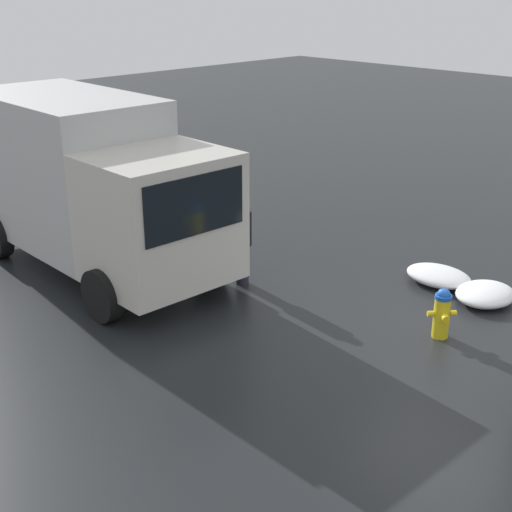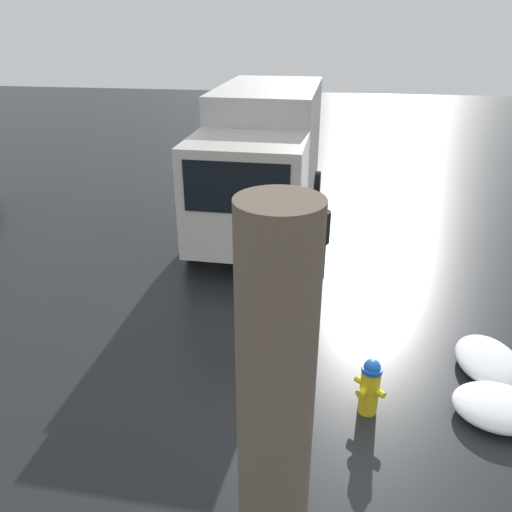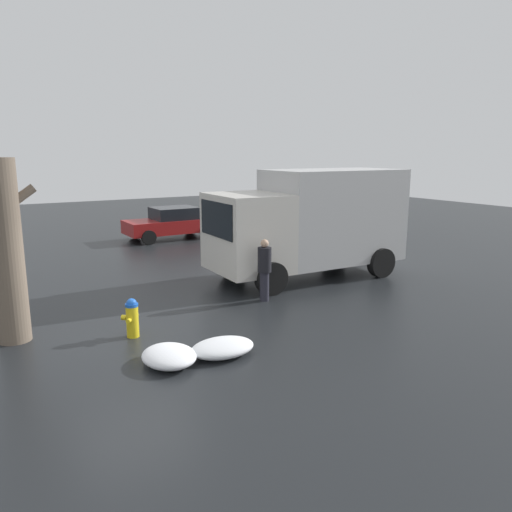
% 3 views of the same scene
% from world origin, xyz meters
% --- Properties ---
extents(ground_plane, '(60.00, 60.00, 0.00)m').
position_xyz_m(ground_plane, '(0.00, 0.00, 0.00)').
color(ground_plane, black).
extents(fire_hydrant, '(0.39, 0.40, 0.82)m').
position_xyz_m(fire_hydrant, '(-0.00, 0.00, 0.42)').
color(fire_hydrant, yellow).
rests_on(fire_hydrant, ground_plane).
extents(tree_trunk, '(0.97, 0.64, 3.66)m').
position_xyz_m(tree_trunk, '(-2.11, 1.03, 1.85)').
color(tree_trunk, '#6B5B4C').
rests_on(tree_trunk, ground_plane).
extents(delivery_truck, '(6.05, 2.71, 3.23)m').
position_xyz_m(delivery_truck, '(6.25, 2.22, 1.73)').
color(delivery_truck, beige).
rests_on(delivery_truck, ground_plane).
extents(pedestrian, '(0.35, 0.35, 1.60)m').
position_xyz_m(pedestrian, '(3.69, 0.77, 0.87)').
color(pedestrian, '#23232D').
rests_on(pedestrian, ground_plane).
extents(snow_pile_by_hydrant, '(0.96, 1.15, 0.31)m').
position_xyz_m(snow_pile_by_hydrant, '(0.14, -1.67, 0.15)').
color(snow_pile_by_hydrant, white).
rests_on(snow_pile_by_hydrant, ground_plane).
extents(snow_pile_curbside, '(1.25, 0.90, 0.30)m').
position_xyz_m(snow_pile_curbside, '(1.15, -1.81, 0.15)').
color(snow_pile_curbside, white).
rests_on(snow_pile_curbside, ground_plane).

